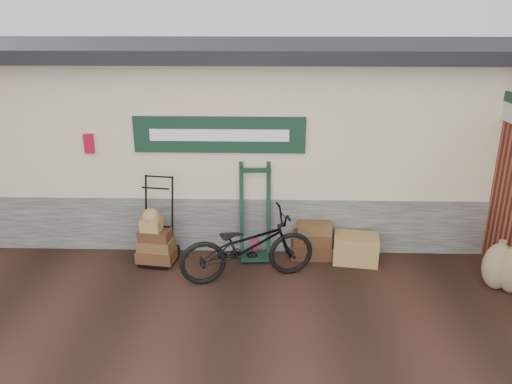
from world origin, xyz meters
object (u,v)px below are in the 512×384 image
porter_trolley (158,220)px  wicker_hamper (356,249)px  suitcase_stack (312,239)px  bicycle (247,243)px  green_barrow (255,211)px

porter_trolley → wicker_hamper: porter_trolley is taller
porter_trolley → wicker_hamper: (3.07, 0.03, -0.46)m
suitcase_stack → bicycle: bearing=-143.7°
green_barrow → bicycle: green_barrow is taller
green_barrow → suitcase_stack: size_ratio=2.31×
porter_trolley → wicker_hamper: bearing=8.7°
bicycle → green_barrow: bearing=-22.2°
porter_trolley → bicycle: bearing=-12.9°
wicker_hamper → green_barrow: bearing=173.6°
green_barrow → bicycle: 0.77m
porter_trolley → green_barrow: (1.50, 0.20, 0.08)m
porter_trolley → wicker_hamper: 3.11m
porter_trolley → bicycle: porter_trolley is taller
green_barrow → wicker_hamper: 1.67m
suitcase_stack → porter_trolley: bearing=-175.5°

